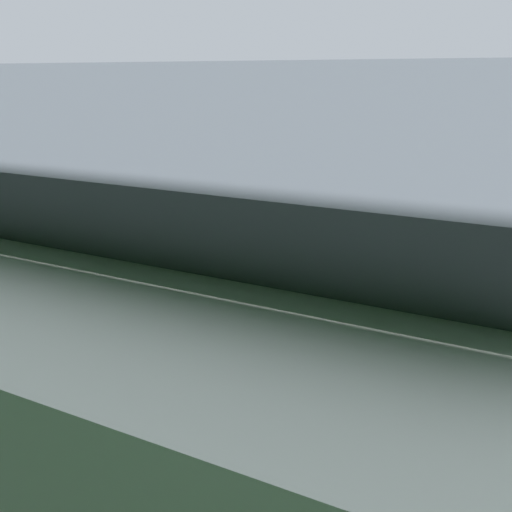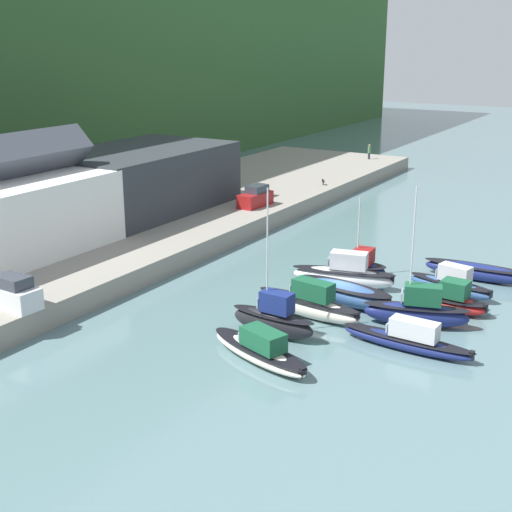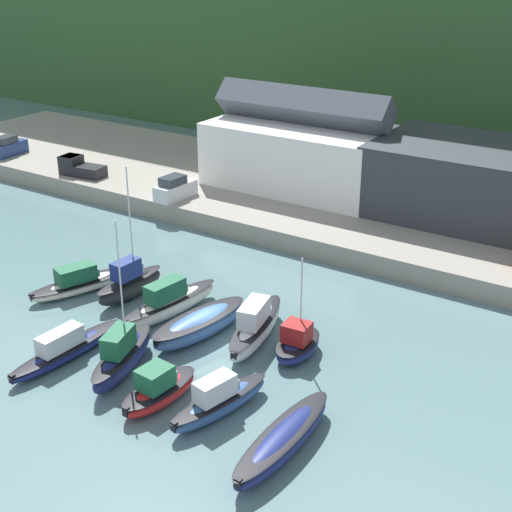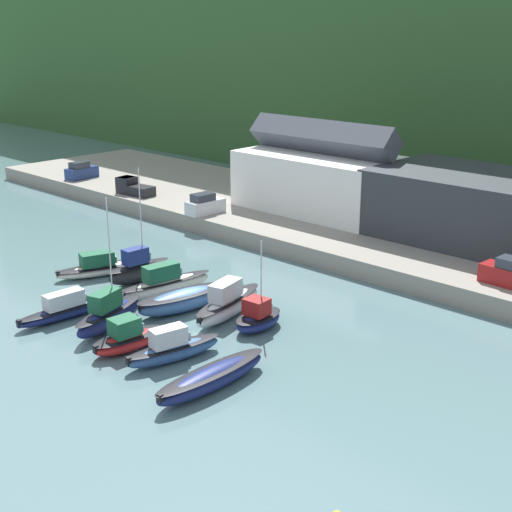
# 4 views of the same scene
# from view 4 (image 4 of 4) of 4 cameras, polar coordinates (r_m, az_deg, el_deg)

# --- Properties ---
(ground_plane) EXTENTS (320.00, 320.00, 0.00)m
(ground_plane) POSITION_cam_4_polar(r_m,az_deg,el_deg) (54.23, -4.95, -4.37)
(ground_plane) COLOR slate
(quay_promenade) EXTENTS (109.90, 20.95, 1.68)m
(quay_promenade) POSITION_cam_4_polar(r_m,az_deg,el_deg) (71.66, 9.80, 1.77)
(quay_promenade) COLOR gray
(quay_promenade) RESTS_ON ground_plane
(harbor_clubhouse) EXTENTS (17.57, 9.94, 9.60)m
(harbor_clubhouse) POSITION_cam_4_polar(r_m,az_deg,el_deg) (76.11, 5.22, 6.26)
(harbor_clubhouse) COLOR white
(harbor_clubhouse) RESTS_ON quay_promenade
(yacht_club_building) EXTENTS (19.58, 11.94, 6.13)m
(yacht_club_building) POSITION_cam_4_polar(r_m,az_deg,el_deg) (67.90, 17.67, 3.67)
(yacht_club_building) COLOR #2D3338
(yacht_club_building) RESTS_ON quay_promenade
(moored_boat_0) EXTENTS (4.53, 8.29, 2.08)m
(moored_boat_0) POSITION_cam_4_polar(r_m,az_deg,el_deg) (62.72, -12.30, -0.87)
(moored_boat_0) COLOR white
(moored_boat_0) RESTS_ON ground_plane
(moored_boat_1) EXTENTS (1.85, 6.12, 9.65)m
(moored_boat_1) POSITION_cam_4_polar(r_m,az_deg,el_deg) (60.35, -9.38, -1.03)
(moored_boat_1) COLOR black
(moored_boat_1) RESTS_ON ground_plane
(moored_boat_2) EXTENTS (2.82, 8.47, 2.67)m
(moored_boat_2) POSITION_cam_4_polar(r_m,az_deg,el_deg) (57.09, -7.28, -2.23)
(moored_boat_2) COLOR white
(moored_boat_2) RESTS_ON ground_plane
(moored_boat_3) EXTENTS (3.54, 7.99, 1.63)m
(moored_boat_3) POSITION_cam_4_polar(r_m,az_deg,el_deg) (54.02, -5.86, -3.52)
(moored_boat_3) COLOR #33568E
(moored_boat_3) RESTS_ON ground_plane
(moored_boat_4) EXTENTS (3.52, 8.21, 2.86)m
(moored_boat_4) POSITION_cam_4_polar(r_m,az_deg,el_deg) (52.59, -2.26, -3.81)
(moored_boat_4) COLOR silver
(moored_boat_4) RESTS_ON ground_plane
(moored_boat_5) EXTENTS (2.50, 4.32, 6.48)m
(moored_boat_5) POSITION_cam_4_polar(r_m,az_deg,el_deg) (50.57, 0.17, -4.96)
(moored_boat_5) COLOR navy
(moored_boat_5) RESTS_ON ground_plane
(moored_boat_6) EXTENTS (1.93, 8.63, 2.04)m
(moored_boat_6) POSITION_cam_4_polar(r_m,az_deg,el_deg) (54.41, -14.77, -4.05)
(moored_boat_6) COLOR navy
(moored_boat_6) RESTS_ON ground_plane
(moored_boat_7) EXTENTS (3.62, 7.17, 9.44)m
(moored_boat_7) POSITION_cam_4_polar(r_m,az_deg,el_deg) (51.59, -11.70, -4.59)
(moored_boat_7) COLOR navy
(moored_boat_7) RESTS_ON ground_plane
(moored_boat_8) EXTENTS (2.43, 5.41, 2.34)m
(moored_boat_8) POSITION_cam_4_polar(r_m,az_deg,el_deg) (48.20, -10.22, -6.50)
(moored_boat_8) COLOR red
(moored_boat_8) RESTS_ON ground_plane
(moored_boat_9) EXTENTS (2.90, 6.90, 2.37)m
(moored_boat_9) POSITION_cam_4_polar(r_m,az_deg,el_deg) (46.31, -6.70, -7.37)
(moored_boat_9) COLOR #33568E
(moored_boat_9) RESTS_ON ground_plane
(moored_boat_10) EXTENTS (1.87, 8.50, 1.31)m
(moored_boat_10) POSITION_cam_4_polar(r_m,az_deg,el_deg) (42.88, -3.56, -9.70)
(moored_boat_10) COLOR navy
(moored_boat_10) RESTS_ON ground_plane
(parked_car_0) EXTENTS (4.30, 2.06, 2.16)m
(parked_car_0) POSITION_cam_4_polar(r_m,az_deg,el_deg) (57.41, 19.62, -1.34)
(parked_car_0) COLOR maroon
(parked_car_0) RESTS_ON quay_promenade
(parked_car_1) EXTENTS (2.02, 4.29, 2.16)m
(parked_car_1) POSITION_cam_4_polar(r_m,az_deg,el_deg) (75.02, -4.11, 4.11)
(parked_car_1) COLOR silver
(parked_car_1) RESTS_ON quay_promenade
(parked_car_2) EXTENTS (2.23, 4.37, 2.16)m
(parked_car_2) POSITION_cam_4_polar(r_m,az_deg,el_deg) (94.96, -13.80, 6.61)
(parked_car_2) COLOR navy
(parked_car_2) RESTS_ON quay_promenade
(pickup_truck_0) EXTENTS (4.92, 2.50, 1.90)m
(pickup_truck_0) POSITION_cam_4_polar(r_m,az_deg,el_deg) (84.76, -9.83, 5.45)
(pickup_truck_0) COLOR black
(pickup_truck_0) RESTS_ON quay_promenade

